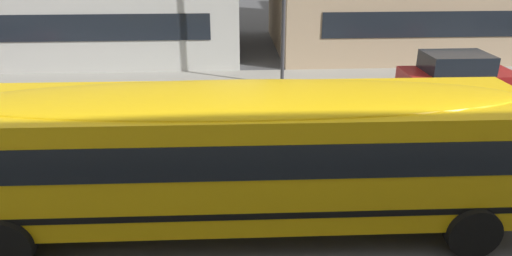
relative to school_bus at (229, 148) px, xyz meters
The scene contains 5 objects.
ground_plane 3.07m from the school_bus, 38.87° to the left, with size 400.00×400.00×0.00m, color #424244.
sidewalk_far 10.37m from the school_bus, 78.69° to the left, with size 120.00×3.00×0.01m, color gray.
lane_centreline 3.07m from the school_bus, 38.87° to the left, with size 110.00×0.16×0.01m, color silver.
school_bus is the anchor object (origin of this frame).
parked_car_red_under_tree 10.93m from the school_bus, 42.42° to the left, with size 3.91×1.89×1.64m.
Camera 1 is at (-1.95, -9.42, 5.28)m, focal length 31.98 mm.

